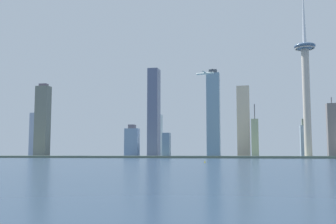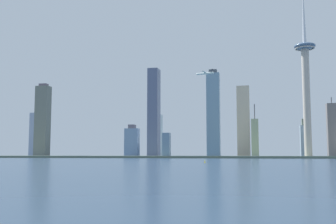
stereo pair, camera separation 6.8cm
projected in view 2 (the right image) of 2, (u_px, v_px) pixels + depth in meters
waterfront_pier at (155, 157)px, 707.67m from camera, size 906.61×45.87×3.80m
observation_tower at (306, 76)px, 676.75m from camera, size 35.03×35.03×301.29m
skyscraper_0 at (333, 131)px, 701.66m from camera, size 17.55×15.73×105.62m
skyscraper_1 at (166, 145)px, 709.59m from camera, size 12.92×12.61×43.78m
skyscraper_2 at (155, 136)px, 808.65m from camera, size 26.75×19.57×112.38m
skyscraper_3 at (305, 140)px, 741.46m from camera, size 17.59×19.62×70.94m
skyscraper_4 at (255, 138)px, 718.61m from camera, size 12.39×23.99×96.04m
skyscraper_5 at (154, 113)px, 761.98m from camera, size 19.40×25.41×167.37m
skyscraper_6 at (243, 122)px, 778.08m from camera, size 23.62×26.55×136.65m
skyscraper_7 at (36, 135)px, 869.26m from camera, size 22.13×20.46×94.55m
skyscraper_9 at (132, 143)px, 782.68m from camera, size 26.58×16.37×55.88m
skyscraper_10 at (132, 142)px, 828.66m from camera, size 20.80×26.45×66.61m
skyscraper_11 at (43, 121)px, 823.69m from camera, size 26.46×20.25×149.96m
skyscraper_12 at (213, 114)px, 786.44m from camera, size 25.45×17.04×171.42m
channel_buoy_0 at (205, 161)px, 342.33m from camera, size 1.08×1.08×2.89m
airplane at (205, 73)px, 678.50m from camera, size 29.97×29.10×8.40m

